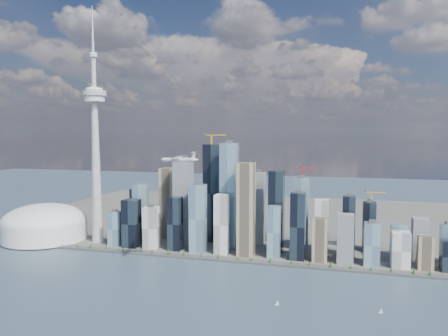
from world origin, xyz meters
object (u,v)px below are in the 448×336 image
(needle_tower, at_px, (95,144))
(airplane, at_px, (179,159))
(sailboat_east, at_px, (381,311))
(sailboat_west, at_px, (277,303))
(dome_stadium, at_px, (45,224))

(needle_tower, relative_size, airplane, 7.80)
(airplane, distance_m, sailboat_east, 415.74)
(sailboat_west, bearing_deg, airplane, 151.74)
(sailboat_west, relative_size, sailboat_east, 0.98)
(dome_stadium, distance_m, sailboat_east, 799.79)
(dome_stadium, distance_m, sailboat_west, 660.97)
(needle_tower, height_order, sailboat_west, needle_tower)
(sailboat_east, bearing_deg, sailboat_west, -171.06)
(airplane, relative_size, sailboat_west, 7.77)
(airplane, relative_size, sailboat_east, 7.63)
(dome_stadium, xyz_separation_m, airplane, (414.86, -156.89, 176.64))
(sailboat_west, bearing_deg, needle_tower, 148.46)
(needle_tower, distance_m, airplane, 322.17)
(needle_tower, height_order, airplane, needle_tower)
(needle_tower, bearing_deg, airplane, -31.27)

